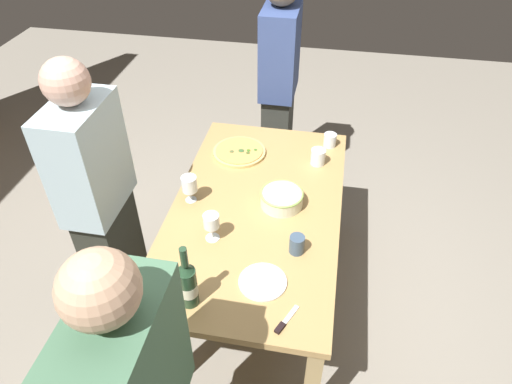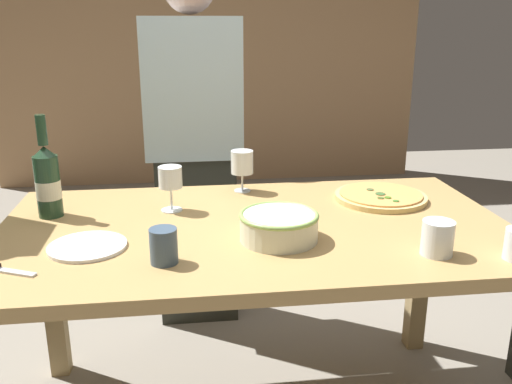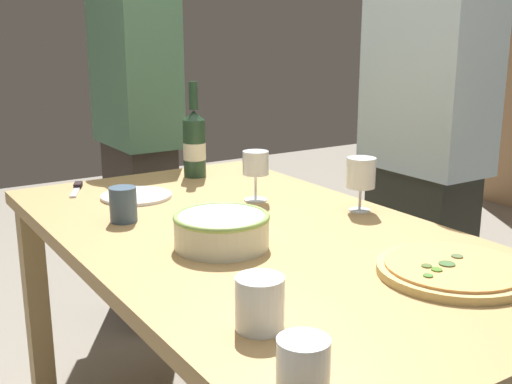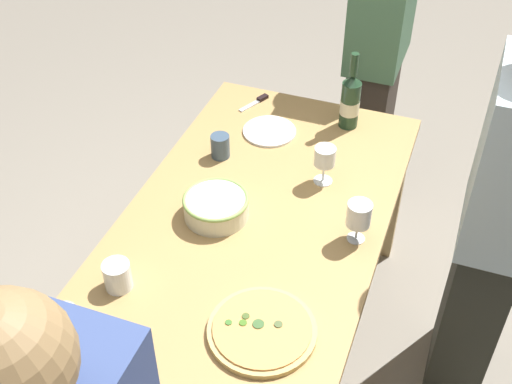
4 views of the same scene
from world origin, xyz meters
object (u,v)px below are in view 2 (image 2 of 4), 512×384
at_px(dining_table, 256,252).
at_px(wine_glass_by_bottle, 170,180).
at_px(serving_bowl, 279,225).
at_px(side_plate, 87,246).
at_px(wine_bottle, 47,180).
at_px(pizza_knife, 0,269).
at_px(wine_glass_near_pizza, 242,164).
at_px(person_guest_right, 195,151).
at_px(pizza, 381,196).
at_px(cup_amber, 437,238).
at_px(cup_spare, 164,246).

relative_size(dining_table, wine_glass_by_bottle, 10.46).
bearing_deg(serving_bowl, side_plate, 179.24).
xyz_separation_m(serving_bowl, wine_bottle, (-0.71, 0.30, 0.08)).
bearing_deg(dining_table, side_plate, -166.01).
bearing_deg(pizza_knife, wine_glass_near_pizza, 41.56).
xyz_separation_m(pizza_knife, person_guest_right, (0.52, 1.05, 0.05)).
height_order(dining_table, pizza, pizza).
bearing_deg(cup_amber, dining_table, 147.78).
bearing_deg(pizza, dining_table, -157.79).
distance_m(dining_table, pizza_knife, 0.74).
xyz_separation_m(wine_glass_near_pizza, person_guest_right, (-0.17, 0.44, -0.05)).
bearing_deg(person_guest_right, serving_bowl, 1.27).
height_order(dining_table, serving_bowl, serving_bowl).
height_order(pizza, pizza_knife, pizza).
bearing_deg(pizza, person_guest_right, 137.01).
relative_size(wine_glass_near_pizza, pizza_knife, 0.99).
bearing_deg(person_guest_right, wine_glass_near_pizza, 8.66).
xyz_separation_m(wine_glass_near_pizza, cup_spare, (-0.27, -0.61, -0.06)).
distance_m(wine_bottle, wine_glass_by_bottle, 0.39).
height_order(wine_bottle, person_guest_right, person_guest_right).
bearing_deg(wine_glass_by_bottle, dining_table, -32.68).
height_order(wine_bottle, cup_spare, wine_bottle).
relative_size(cup_amber, cup_spare, 1.01).
relative_size(serving_bowl, wine_glass_near_pizza, 1.49).
bearing_deg(side_plate, serving_bowl, -0.76).
distance_m(serving_bowl, cup_spare, 0.35).
height_order(dining_table, pizza_knife, pizza_knife).
bearing_deg(cup_amber, cup_spare, 176.92).
bearing_deg(cup_spare, wine_glass_by_bottle, 88.46).
bearing_deg(person_guest_right, side_plate, -31.45).
bearing_deg(pizza, wine_bottle, -178.63).
distance_m(side_plate, person_guest_right, 0.98).
xyz_separation_m(wine_glass_by_bottle, cup_amber, (0.72, -0.46, -0.06)).
bearing_deg(side_plate, pizza, 18.12).
height_order(wine_glass_by_bottle, side_plate, wine_glass_by_bottle).
bearing_deg(cup_amber, wine_bottle, 157.75).
bearing_deg(wine_bottle, wine_glass_by_bottle, 0.46).
height_order(serving_bowl, wine_bottle, wine_bottle).
bearing_deg(wine_glass_by_bottle, pizza, 1.86).
height_order(dining_table, wine_bottle, wine_bottle).
relative_size(pizza, serving_bowl, 1.40).
distance_m(wine_glass_near_pizza, wine_glass_by_bottle, 0.32).
bearing_deg(wine_glass_near_pizza, cup_amber, -54.35).
distance_m(cup_amber, person_guest_right, 1.26).
distance_m(cup_spare, side_plate, 0.26).
bearing_deg(serving_bowl, cup_spare, -159.87).
bearing_deg(side_plate, cup_amber, -9.90).
xyz_separation_m(serving_bowl, wine_glass_by_bottle, (-0.32, 0.30, 0.06)).
distance_m(wine_bottle, person_guest_right, 0.80).
distance_m(wine_glass_by_bottle, cup_spare, 0.42).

